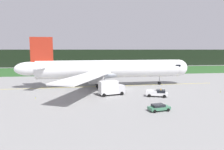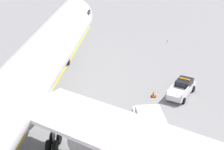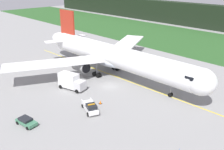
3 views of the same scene
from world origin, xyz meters
name	(u,v)px [view 1 (image 1 of 3)]	position (x,y,z in m)	size (l,w,h in m)	color
ground	(124,89)	(0.00, 0.00, 0.00)	(320.00, 320.00, 0.00)	gray
grass_verge	(105,70)	(0.00, 54.81, 0.02)	(320.00, 42.74, 0.04)	#275223
distant_tree_line	(100,58)	(0.00, 84.00, 5.77)	(288.00, 6.57, 11.53)	black
taxiway_centerline_main	(109,86)	(-3.64, 5.42, 0.00)	(70.64, 0.30, 0.01)	yellow
airliner	(107,69)	(-4.36, 5.40, 5.31)	(54.43, 49.82, 15.16)	white
ops_pickup_truck	(158,93)	(6.27, -10.70, 0.90)	(5.58, 3.66, 1.94)	white
catering_truck	(111,88)	(-4.92, -7.41, 1.91)	(6.88, 4.09, 3.85)	silver
staff_car	(159,107)	(2.30, -21.84, 0.70)	(4.34, 2.61, 1.30)	#3D7657
apron_cone	(149,92)	(5.21, -7.26, 0.38)	(0.62, 0.62, 0.77)	black
taxiway_edge_light_east	(220,92)	(24.72, -8.47, 0.27)	(0.12, 0.12, 0.50)	yellow
taxiway_edge_light_west	(35,97)	(-23.04, -8.47, 0.26)	(0.12, 0.12, 0.47)	yellow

